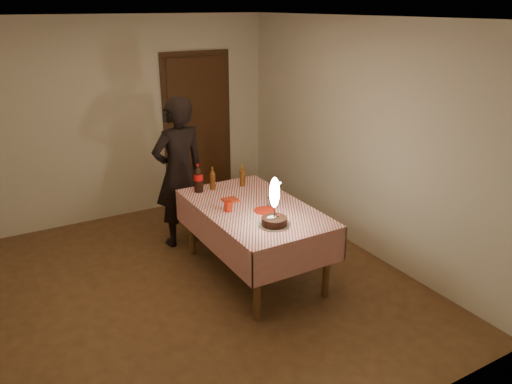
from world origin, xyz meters
The scene contains 12 objects.
ground centered at (0.00, 0.00, 0.00)m, with size 4.00×4.50×0.01m, color brown.
room_shell centered at (0.03, 0.08, 1.65)m, with size 4.04×4.54×2.62m.
dining_table centered at (0.60, -0.05, 0.67)m, with size 1.02×1.72×0.77m.
birthday_cake centered at (0.54, -0.54, 0.91)m, with size 0.30×0.30×0.47m.
red_plate centered at (0.64, -0.20, 0.78)m, with size 0.22×0.22×0.01m, color red.
red_cup centered at (0.32, -0.02, 0.82)m, with size 0.08×0.08×0.10m, color red.
clear_cup centered at (0.76, -0.11, 0.82)m, with size 0.07×0.07×0.09m, color white.
napkin_stack centered at (0.47, 0.21, 0.78)m, with size 0.15×0.15×0.02m, color #AE2B13.
cola_bottle centered at (0.30, 0.63, 0.93)m, with size 0.10×0.10×0.32m.
amber_bottle_left centered at (0.46, 0.63, 0.89)m, with size 0.06×0.06×0.25m.
amber_bottle_right centered at (0.80, 0.56, 0.89)m, with size 0.06×0.06×0.25m.
photographer centered at (0.23, 1.04, 0.89)m, with size 0.69×0.50×1.77m.
Camera 1 is at (-1.74, -4.13, 2.72)m, focal length 35.00 mm.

